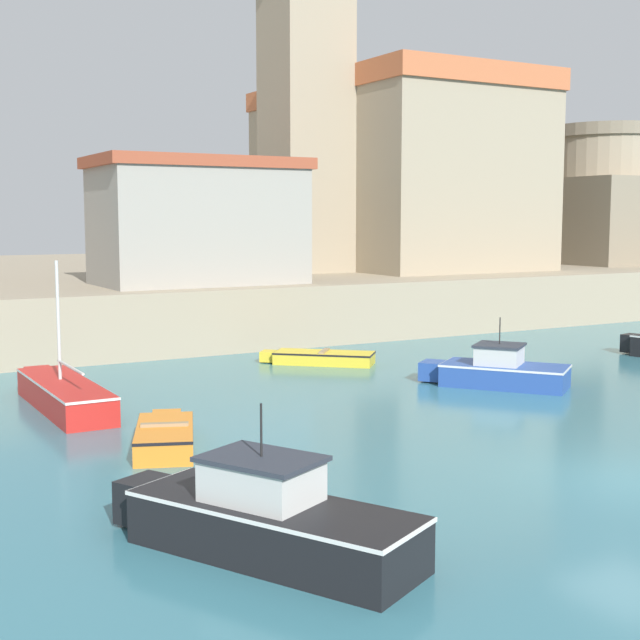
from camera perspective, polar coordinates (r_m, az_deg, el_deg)
The scene contains 10 objects.
ground_plane at distance 20.62m, azimuth 19.19°, elevation -9.72°, with size 200.00×200.00×0.00m, color teal.
quay_seawall at distance 55.88m, azimuth -13.81°, elevation 1.96°, with size 120.00×40.00×2.68m, color gray.
motorboat_black_1 at distance 15.33m, azimuth -3.56°, elevation -12.59°, with size 3.90×5.87×2.59m.
dinghy_orange_3 at distance 22.40m, azimuth -9.89°, elevation -7.30°, with size 2.44×3.94×0.67m.
sailboat_red_4 at distance 27.62m, azimuth -16.11°, elevation -4.53°, with size 1.54×6.83×4.39m.
dinghy_yellow_5 at distance 34.60m, azimuth 0.05°, elevation -2.39°, with size 4.02×3.76×0.55m.
motorboat_blue_6 at distance 30.63m, azimuth 11.38°, elevation -3.21°, with size 4.14×4.84×2.33m.
church at distance 54.69m, azimuth 4.02°, elevation 9.81°, with size 15.65×18.22×17.99m.
fortress at distance 64.14m, azimuth 17.79°, elevation 6.73°, with size 11.49×11.49×9.09m.
harbor_shed_mid_row at distance 40.57m, azimuth -7.81°, elevation 6.32°, with size 9.29×5.42×5.62m.
Camera 1 is at (-15.00, -12.97, 5.65)m, focal length 50.00 mm.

